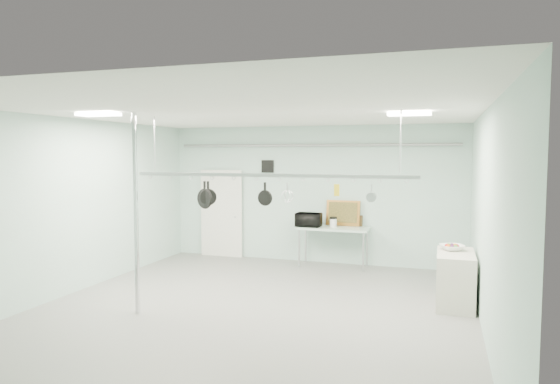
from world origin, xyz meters
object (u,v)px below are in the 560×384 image
(pot_rack, at_px, (268,173))
(side_cabinet, at_px, (455,279))
(coffee_canister, at_px, (333,223))
(skillet_right, at_px, (265,193))
(skillet_left, at_px, (208,193))
(prep_table, at_px, (333,230))
(chrome_pole, at_px, (136,214))
(fruit_bowl, at_px, (452,248))
(skillet_mid, at_px, (205,195))
(microwave, at_px, (309,220))

(pot_rack, bearing_deg, side_cabinet, 20.45)
(coffee_canister, xyz_separation_m, skillet_right, (-0.45, -3.29, 0.91))
(side_cabinet, distance_m, skillet_left, 4.42)
(prep_table, xyz_separation_m, pot_rack, (-0.40, -3.30, 1.40))
(prep_table, bearing_deg, coffee_canister, -96.04)
(chrome_pole, relative_size, pot_rack, 0.67)
(prep_table, relative_size, skillet_left, 4.11)
(fruit_bowl, distance_m, skillet_mid, 4.33)
(microwave, bearing_deg, pot_rack, 93.93)
(skillet_left, height_order, skillet_mid, same)
(prep_table, bearing_deg, fruit_bowl, -39.02)
(microwave, relative_size, fruit_bowl, 1.40)
(prep_table, relative_size, fruit_bowl, 4.05)
(chrome_pole, relative_size, prep_table, 2.00)
(coffee_canister, bearing_deg, side_cabinet, -40.60)
(side_cabinet, xyz_separation_m, coffee_canister, (-2.55, 2.19, 0.55))
(coffee_canister, xyz_separation_m, skillet_mid, (-1.54, -3.29, 0.86))
(microwave, height_order, skillet_mid, skillet_mid)
(side_cabinet, xyz_separation_m, fruit_bowl, (-0.06, 0.18, 0.50))
(prep_table, height_order, skillet_left, skillet_left)
(pot_rack, height_order, coffee_canister, pot_rack)
(skillet_mid, xyz_separation_m, skillet_right, (1.09, 0.00, 0.05))
(prep_table, xyz_separation_m, microwave, (-0.55, -0.08, 0.23))
(pot_rack, relative_size, skillet_right, 13.42)
(skillet_left, distance_m, skillet_right, 1.03)
(prep_table, xyz_separation_m, skillet_left, (-1.48, -3.30, 1.06))
(microwave, xyz_separation_m, fruit_bowl, (3.04, -1.93, -0.11))
(fruit_bowl, bearing_deg, coffee_canister, 141.18)
(chrome_pole, distance_m, side_cabinet, 5.37)
(prep_table, bearing_deg, microwave, -171.29)
(pot_rack, relative_size, skillet_mid, 10.51)
(fruit_bowl, relative_size, skillet_left, 1.01)
(chrome_pole, distance_m, pot_rack, 2.19)
(fruit_bowl, relative_size, skillet_mid, 0.86)
(pot_rack, relative_size, skillet_left, 12.32)
(skillet_left, xyz_separation_m, skillet_right, (1.03, 0.00, 0.02))
(pot_rack, distance_m, fruit_bowl, 3.41)
(prep_table, height_order, side_cabinet, prep_table)
(side_cabinet, distance_m, pot_rack, 3.62)
(microwave, distance_m, skillet_left, 3.45)
(skillet_left, height_order, skillet_right, same)
(pot_rack, bearing_deg, skillet_right, 180.00)
(pot_rack, bearing_deg, microwave, 92.72)
(skillet_right, bearing_deg, pot_rack, 4.87)
(side_cabinet, distance_m, microwave, 3.80)
(coffee_canister, bearing_deg, skillet_right, -97.75)
(chrome_pole, height_order, fruit_bowl, chrome_pole)
(skillet_right, bearing_deg, fruit_bowl, 28.45)
(pot_rack, height_order, skillet_left, pot_rack)
(microwave, relative_size, skillet_left, 1.42)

